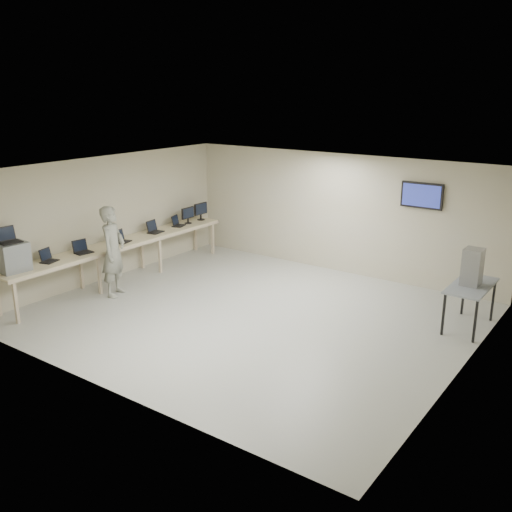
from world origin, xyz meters
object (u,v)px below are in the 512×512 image
Objects in this scene: side_table at (471,289)px; equipment_box at (12,257)px; workbench at (121,245)px; soldier at (113,251)px.

equipment_box is at bearing -148.47° from side_table.
soldier is at bearing -51.28° from workbench.
equipment_box is at bearing -91.38° from workbench.
workbench is at bearing -165.56° from side_table.
equipment_box reaches higher than side_table.
equipment_box is 8.52m from side_table.
equipment_box is (-0.06, -2.60, 0.35)m from workbench.
soldier is (0.65, 1.86, -0.22)m from equipment_box.
equipment_box is 1.98m from soldier.
workbench is at bearing 93.64° from equipment_box.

